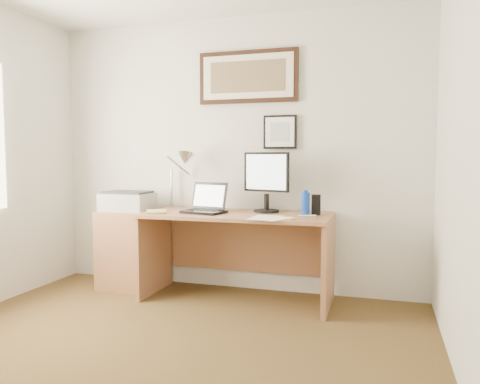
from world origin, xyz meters
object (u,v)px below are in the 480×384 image
at_px(water_bottle, 306,204).
at_px(laptop, 206,206).
at_px(side_cabinet, 129,249).
at_px(lcd_monitor, 266,179).
at_px(printer, 128,201).
at_px(book, 147,212).
at_px(desk, 239,239).

relative_size(water_bottle, laptop, 0.50).
bearing_deg(side_cabinet, laptop, -5.45).
distance_m(lcd_monitor, printer, 1.33).
distance_m(book, desk, 0.84).
distance_m(side_cabinet, water_bottle, 1.73).
bearing_deg(book, desk, 20.57).
height_order(side_cabinet, printer, printer).
height_order(book, lcd_monitor, lcd_monitor).
xyz_separation_m(laptop, lcd_monitor, (0.49, 0.17, 0.23)).
relative_size(desk, laptop, 4.20).
distance_m(book, printer, 0.44).
relative_size(side_cabinet, desk, 0.46).
xyz_separation_m(book, laptop, (0.48, 0.17, 0.05)).
height_order(water_bottle, desk, water_bottle).
bearing_deg(laptop, printer, 173.16).
bearing_deg(printer, laptop, -6.84).
bearing_deg(lcd_monitor, laptop, -161.37).
relative_size(side_cabinet, water_bottle, 3.83).
bearing_deg(desk, printer, -179.29).
bearing_deg(water_bottle, lcd_monitor, 158.99).
bearing_deg(book, laptop, 19.44).
height_order(desk, laptop, laptop).
xyz_separation_m(side_cabinet, desk, (1.07, 0.04, 0.15)).
relative_size(side_cabinet, printer, 1.66).
height_order(side_cabinet, book, book).
height_order(side_cabinet, water_bottle, water_bottle).
height_order(desk, lcd_monitor, lcd_monitor).
bearing_deg(desk, side_cabinet, -178.11).
xyz_separation_m(water_bottle, printer, (-1.68, 0.07, -0.03)).
relative_size(laptop, printer, 0.87).
distance_m(book, laptop, 0.51).
distance_m(book, lcd_monitor, 1.07).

